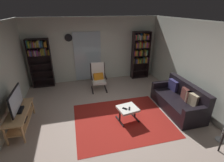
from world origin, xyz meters
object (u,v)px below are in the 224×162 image
Objects in this scene: television at (16,101)px; ottoman at (128,110)px; bookshelf_near_tv at (40,58)px; tv_remote at (129,108)px; wall_clock at (68,38)px; cell_phone at (125,109)px; leather_sofa at (179,101)px; tv_stand at (20,117)px; bookshelf_near_sofa at (140,52)px; lounge_armchair at (98,76)px.

television is 1.55× the size of ottoman.
bookshelf_near_tv reaches higher than tv_remote.
ottoman is 2.05× the size of wall_clock.
bookshelf_near_tv is 3.93m from cell_phone.
leather_sofa reaches higher than tv_remote.
television reaches higher than cell_phone.
television is (0.00, 0.01, 0.45)m from tv_stand.
cell_phone is at bearing -8.28° from tv_stand.
television is 0.46× the size of bookshelf_near_sofa.
wall_clock is at bearing 136.38° from leather_sofa.
ottoman is at bearing -49.25° from bookshelf_near_tv.
ottoman is (2.54, -2.95, -0.83)m from bookshelf_near_tv.
bookshelf_near_tv is 4.07m from bookshelf_near_sofa.
tv_stand is 2.23× the size of ottoman.
cell_phone is (-0.09, -0.03, 0.08)m from ottoman.
television is 2.62m from bookshelf_near_tv.
cell_phone is at bearing -175.39° from leather_sofa.
tv_remote is at bearing -77.73° from lounge_armchair.
tv_stand is 0.45m from television.
tv_remote is at bearing -8.67° from television.
bookshelf_near_sofa reaches higher than tv_remote.
bookshelf_near_tv is 0.93× the size of bookshelf_near_sofa.
leather_sofa is 1.77× the size of lounge_armchair.
bookshelf_near_sofa reaches higher than leather_sofa.
ottoman is 4.24× the size of cell_phone.
tv_stand reaches higher than cell_phone.
tv_remote is (-1.50, -2.93, -0.75)m from bookshelf_near_sofa.
cell_phone is at bearing -8.43° from television.
bookshelf_near_sofa is at bearing 20.60° from lounge_armchair.
cell_phone is at bearing -119.24° from bookshelf_near_sofa.
tv_stand is at bearing -165.59° from tv_remote.
bookshelf_near_sofa is at bearing 30.07° from tv_stand.
bookshelf_near_tv reaches higher than television.
television is at bearing 172.44° from ottoman.
leather_sofa is 3.05× the size of ottoman.
tv_stand is 1.29× the size of lounge_armchair.
television is 6.57× the size of cell_phone.
lounge_armchair is at bearing -21.49° from bookshelf_near_tv.
ottoman is 3.70m from wall_clock.
tv_remote is 3.73m from wall_clock.
ottoman is at bearing -65.36° from wall_clock.
tv_stand is 9.45× the size of cell_phone.
tv_remote is (0.47, -2.18, -0.12)m from lounge_armchair.
leather_sofa is at bearing -3.18° from tv_stand.
television is at bearing -149.99° from bookshelf_near_sofa.
cell_phone reaches higher than ottoman.
cell_phone is at bearing -67.02° from wall_clock.
tv_stand is 4.50m from leather_sofa.
wall_clock is (1.39, 2.70, 1.06)m from television.
bookshelf_near_tv is at bearing 86.65° from cell_phone.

